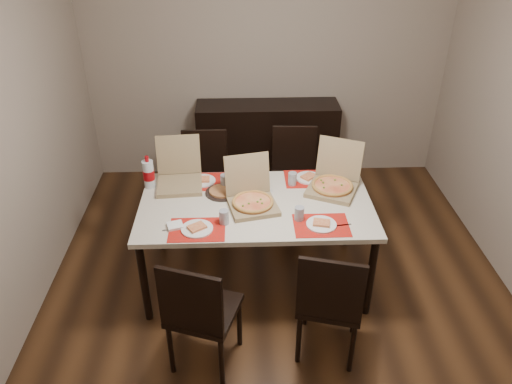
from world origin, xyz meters
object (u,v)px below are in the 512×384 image
pizza_box_center (252,199)px  soda_bottle (149,174)px  chair_near_right (330,300)px  dining_table (256,210)px  chair_near_left (199,311)px  chair_far_right (294,171)px  chair_far_left (205,176)px  dip_bowl (264,192)px  sideboard (267,143)px

pizza_box_center → soda_bottle: 0.88m
chair_near_right → soda_bottle: size_ratio=3.34×
dining_table → chair_near_right: size_ratio=1.94×
dining_table → pizza_box_center: bearing=-139.0°
chair_near_left → chair_far_right: 1.99m
dining_table → chair_near_right: chair_near_right is taller
pizza_box_center → chair_near_right: bearing=-58.5°
chair_near_left → chair_far_left: bearing=91.7°
chair_near_left → dip_bowl: 1.16m
dining_table → chair_far_left: size_ratio=1.94×
dining_table → pizza_box_center: size_ratio=3.93×
dining_table → chair_far_left: (-0.45, 0.86, -0.17)m
pizza_box_center → dip_bowl: size_ratio=3.72×
sideboard → pizza_box_center: bearing=-97.2°
chair_far_right → dip_bowl: chair_far_right is taller
pizza_box_center → dip_bowl: (0.10, 0.16, -0.04)m
sideboard → chair_far_right: bearing=-74.0°
dining_table → chair_far_left: bearing=117.5°
dip_bowl → soda_bottle: size_ratio=0.44×
chair_near_left → soda_bottle: 1.32m
chair_far_left → pizza_box_center: (0.42, -0.89, 0.30)m
dining_table → chair_near_left: chair_near_left is taller
dining_table → chair_far_left: chair_far_left is taller
chair_far_left → soda_bottle: (-0.41, -0.58, 0.36)m
chair_near_right → chair_far_right: same height
chair_near_left → chair_near_right: same height
dining_table → dip_bowl: 0.17m
chair_far_right → pizza_box_center: bearing=-114.4°
sideboard → pizza_box_center: size_ratio=3.27×
chair_near_right → sideboard: bearing=96.3°
dip_bowl → chair_near_left: bearing=-114.3°
pizza_box_center → chair_near_left: bearing=-112.5°
chair_near_right → chair_far_right: 1.75m
dining_table → chair_near_left: bearing=-113.6°
chair_far_left → pizza_box_center: pizza_box_center is taller
chair_far_left → dip_bowl: bearing=-54.7°
sideboard → chair_far_left: bearing=-128.0°
chair_far_right → chair_near_right: bearing=-88.0°
pizza_box_center → dip_bowl: bearing=56.4°
dip_bowl → chair_near_right: bearing=-68.0°
chair_far_right → chair_far_left: bearing=-176.3°
chair_near_right → dip_bowl: 1.07m
sideboard → soda_bottle: soda_bottle is taller
chair_far_left → chair_near_left: bearing=-88.3°
chair_far_right → dip_bowl: (-0.33, -0.79, 0.25)m
chair_far_right → dip_bowl: size_ratio=7.55×
chair_near_left → chair_far_right: same height
chair_far_right → pizza_box_center: 1.08m
chair_near_left → pizza_box_center: size_ratio=2.03×
sideboard → chair_far_right: (0.22, -0.75, 0.06)m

